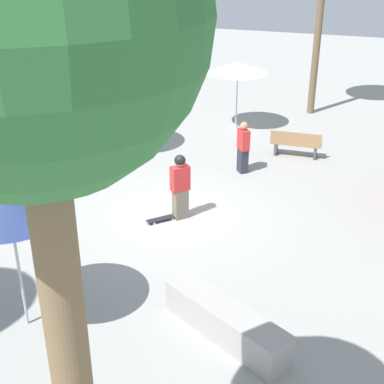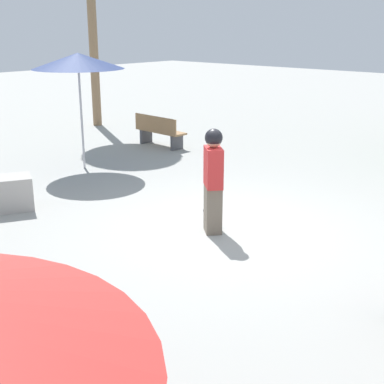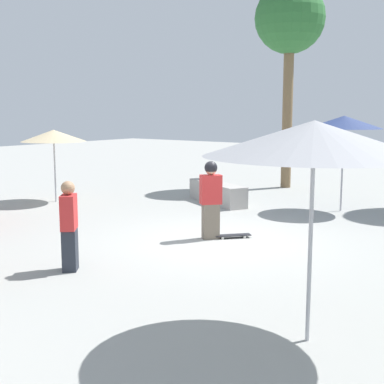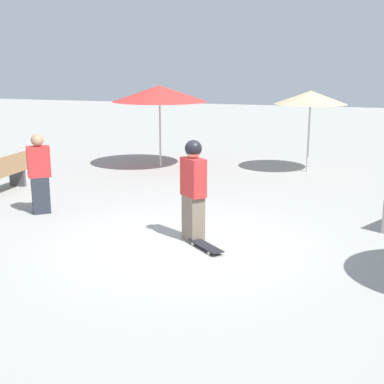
{
  "view_description": "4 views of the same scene",
  "coord_description": "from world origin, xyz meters",
  "px_view_note": "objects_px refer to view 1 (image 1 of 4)",
  "views": [
    {
      "loc": [
        11.05,
        4.68,
        6.32
      ],
      "look_at": [
        0.36,
        0.65,
        0.91
      ],
      "focal_mm": 50.0,
      "sensor_mm": 36.0,
      "label": 1
    },
    {
      "loc": [
        -5.04,
        6.45,
        3.2
      ],
      "look_at": [
        0.2,
        0.59,
        0.73
      ],
      "focal_mm": 50.0,
      "sensor_mm": 36.0,
      "label": 2
    },
    {
      "loc": [
        -9.27,
        -6.12,
        2.75
      ],
      "look_at": [
        -0.19,
        0.55,
        1.02
      ],
      "focal_mm": 50.0,
      "sensor_mm": 36.0,
      "label": 3
    },
    {
      "loc": [
        2.7,
        -7.82,
        2.87
      ],
      "look_at": [
        0.17,
        -0.12,
        0.92
      ],
      "focal_mm": 50.0,
      "sensor_mm": 36.0,
      "label": 4
    }
  ],
  "objects_px": {
    "shade_umbrella_white": "(238,68)",
    "palm_tree_left": "(29,38)",
    "bystander_watching": "(243,147)",
    "skateboard": "(162,219)",
    "concrete_ledge": "(226,322)",
    "shade_umbrella_grey": "(107,77)",
    "shade_umbrella_navy": "(8,204)",
    "skater_main": "(180,185)",
    "bench_far": "(296,144)"
  },
  "relations": [
    {
      "from": "skater_main",
      "to": "concrete_ledge",
      "type": "distance_m",
      "value": 4.54
    },
    {
      "from": "bench_far",
      "to": "shade_umbrella_grey",
      "type": "bearing_deg",
      "value": -168.42
    },
    {
      "from": "bench_far",
      "to": "shade_umbrella_white",
      "type": "height_order",
      "value": "shade_umbrella_white"
    },
    {
      "from": "shade_umbrella_white",
      "to": "shade_umbrella_grey",
      "type": "xyz_separation_m",
      "value": [
        3.72,
        -3.15,
        0.22
      ]
    },
    {
      "from": "skateboard",
      "to": "shade_umbrella_white",
      "type": "bearing_deg",
      "value": -135.44
    },
    {
      "from": "concrete_ledge",
      "to": "bystander_watching",
      "type": "bearing_deg",
      "value": -166.52
    },
    {
      "from": "shade_umbrella_navy",
      "to": "palm_tree_left",
      "type": "bearing_deg",
      "value": 45.27
    },
    {
      "from": "concrete_ledge",
      "to": "bystander_watching",
      "type": "distance_m",
      "value": 7.4
    },
    {
      "from": "shade_umbrella_grey",
      "to": "concrete_ledge",
      "type": "bearing_deg",
      "value": 40.06
    },
    {
      "from": "concrete_ledge",
      "to": "palm_tree_left",
      "type": "bearing_deg",
      "value": -2.19
    },
    {
      "from": "shade_umbrella_grey",
      "to": "shade_umbrella_navy",
      "type": "distance_m",
      "value": 8.82
    },
    {
      "from": "concrete_ledge",
      "to": "palm_tree_left",
      "type": "xyz_separation_m",
      "value": [
        4.22,
        -0.16,
        5.45
      ]
    },
    {
      "from": "skater_main",
      "to": "shade_umbrella_white",
      "type": "xyz_separation_m",
      "value": [
        -7.31,
        -0.71,
        1.3
      ]
    },
    {
      "from": "skater_main",
      "to": "shade_umbrella_white",
      "type": "distance_m",
      "value": 7.46
    },
    {
      "from": "shade_umbrella_grey",
      "to": "shade_umbrella_navy",
      "type": "height_order",
      "value": "shade_umbrella_grey"
    },
    {
      "from": "concrete_ledge",
      "to": "shade_umbrella_white",
      "type": "relative_size",
      "value": 1.06
    },
    {
      "from": "shade_umbrella_white",
      "to": "palm_tree_left",
      "type": "relative_size",
      "value": 0.34
    },
    {
      "from": "palm_tree_left",
      "to": "bystander_watching",
      "type": "bearing_deg",
      "value": -172.21
    },
    {
      "from": "bench_far",
      "to": "shade_umbrella_navy",
      "type": "xyz_separation_m",
      "value": [
        9.93,
        -2.98,
        2.0
      ]
    },
    {
      "from": "shade_umbrella_navy",
      "to": "concrete_ledge",
      "type": "bearing_deg",
      "value": 105.32
    },
    {
      "from": "skateboard",
      "to": "concrete_ledge",
      "type": "distance_m",
      "value": 4.45
    },
    {
      "from": "skater_main",
      "to": "skateboard",
      "type": "height_order",
      "value": "skater_main"
    },
    {
      "from": "palm_tree_left",
      "to": "concrete_ledge",
      "type": "bearing_deg",
      "value": 177.81
    },
    {
      "from": "bench_far",
      "to": "skateboard",
      "type": "bearing_deg",
      "value": -116.03
    },
    {
      "from": "skateboard",
      "to": "shade_umbrella_grey",
      "type": "bearing_deg",
      "value": -96.24
    },
    {
      "from": "shade_umbrella_navy",
      "to": "bystander_watching",
      "type": "height_order",
      "value": "shade_umbrella_navy"
    },
    {
      "from": "skateboard",
      "to": "shade_umbrella_grey",
      "type": "xyz_separation_m",
      "value": [
        -3.91,
        -3.5,
        2.37
      ]
    },
    {
      "from": "concrete_ledge",
      "to": "shade_umbrella_navy",
      "type": "height_order",
      "value": "shade_umbrella_navy"
    },
    {
      "from": "palm_tree_left",
      "to": "bystander_watching",
      "type": "xyz_separation_m",
      "value": [
        -11.4,
        -1.56,
        -4.97
      ]
    },
    {
      "from": "skater_main",
      "to": "bystander_watching",
      "type": "distance_m",
      "value": 3.42
    },
    {
      "from": "shade_umbrella_white",
      "to": "shade_umbrella_navy",
      "type": "relative_size",
      "value": 0.92
    },
    {
      "from": "shade_umbrella_navy",
      "to": "palm_tree_left",
      "type": "distance_m",
      "value": 5.71
    },
    {
      "from": "skater_main",
      "to": "palm_tree_left",
      "type": "distance_m",
      "value": 9.65
    },
    {
      "from": "shade_umbrella_white",
      "to": "shade_umbrella_navy",
      "type": "height_order",
      "value": "shade_umbrella_navy"
    },
    {
      "from": "skater_main",
      "to": "shade_umbrella_navy",
      "type": "xyz_separation_m",
      "value": [
        4.77,
        -1.09,
        1.52
      ]
    },
    {
      "from": "skateboard",
      "to": "bystander_watching",
      "type": "bearing_deg",
      "value": -153.5
    },
    {
      "from": "shade_umbrella_navy",
      "to": "skateboard",
      "type": "bearing_deg",
      "value": 170.77
    },
    {
      "from": "skater_main",
      "to": "skateboard",
      "type": "distance_m",
      "value": 0.98
    },
    {
      "from": "bystander_watching",
      "to": "skater_main",
      "type": "bearing_deg",
      "value": -50.23
    },
    {
      "from": "shade_umbrella_navy",
      "to": "bystander_watching",
      "type": "relative_size",
      "value": 1.67
    },
    {
      "from": "shade_umbrella_white",
      "to": "bystander_watching",
      "type": "height_order",
      "value": "shade_umbrella_white"
    },
    {
      "from": "skater_main",
      "to": "shade_umbrella_grey",
      "type": "xyz_separation_m",
      "value": [
        -3.59,
        -3.86,
        1.52
      ]
    },
    {
      "from": "skateboard",
      "to": "shade_umbrella_navy",
      "type": "height_order",
      "value": "shade_umbrella_navy"
    },
    {
      "from": "concrete_ledge",
      "to": "shade_umbrella_white",
      "type": "height_order",
      "value": "shade_umbrella_white"
    },
    {
      "from": "skateboard",
      "to": "shade_umbrella_navy",
      "type": "distance_m",
      "value": 5.1
    },
    {
      "from": "concrete_ledge",
      "to": "shade_umbrella_white",
      "type": "bearing_deg",
      "value": -164.51
    },
    {
      "from": "skateboard",
      "to": "bystander_watching",
      "type": "relative_size",
      "value": 0.47
    },
    {
      "from": "bench_far",
      "to": "palm_tree_left",
      "type": "distance_m",
      "value": 14.24
    },
    {
      "from": "shade_umbrella_white",
      "to": "shade_umbrella_grey",
      "type": "relative_size",
      "value": 0.91
    },
    {
      "from": "shade_umbrella_grey",
      "to": "bystander_watching",
      "type": "relative_size",
      "value": 1.69
    }
  ]
}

